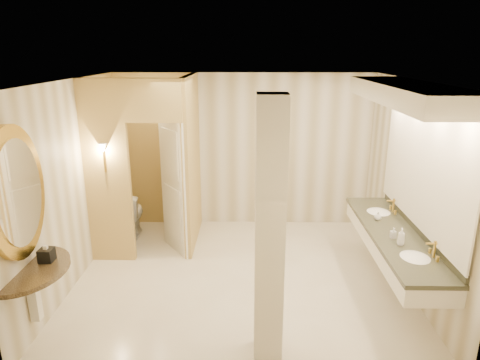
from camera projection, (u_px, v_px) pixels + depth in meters
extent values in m
plane|color=white|center=(240.00, 276.00, 6.04)|extent=(4.50, 4.50, 0.00)
plane|color=silver|center=(240.00, 81.00, 5.25)|extent=(4.50, 4.50, 0.00)
cube|color=beige|center=(242.00, 151.00, 7.56)|extent=(4.50, 0.02, 2.70)
cube|color=beige|center=(236.00, 255.00, 3.73)|extent=(4.50, 0.02, 2.70)
cube|color=beige|center=(71.00, 184.00, 5.68)|extent=(0.02, 4.00, 2.70)
cube|color=beige|center=(411.00, 186.00, 5.61)|extent=(0.02, 4.00, 2.70)
cube|color=tan|center=(192.00, 161.00, 6.85)|extent=(0.10, 1.50, 2.70)
cube|color=tan|center=(107.00, 174.00, 6.15)|extent=(0.65, 0.10, 2.70)
cube|color=tan|center=(153.00, 101.00, 5.83)|extent=(0.80, 0.10, 0.60)
cube|color=white|center=(174.00, 187.00, 6.54)|extent=(0.50, 0.68, 2.10)
cylinder|color=#B8933B|center=(104.00, 162.00, 6.03)|extent=(0.03, 0.03, 0.30)
cone|color=white|center=(103.00, 148.00, 5.97)|extent=(0.14, 0.14, 0.14)
cube|color=white|center=(393.00, 242.00, 5.41)|extent=(0.60, 2.55, 0.24)
cube|color=black|center=(394.00, 233.00, 5.38)|extent=(0.64, 2.59, 0.05)
cube|color=black|center=(417.00, 228.00, 5.35)|extent=(0.03, 2.55, 0.10)
ellipsoid|color=white|center=(415.00, 261.00, 4.72)|extent=(0.40, 0.44, 0.15)
cylinder|color=#B8933B|center=(434.00, 250.00, 4.68)|extent=(0.03, 0.03, 0.22)
ellipsoid|color=white|center=(378.00, 215.00, 6.04)|extent=(0.40, 0.44, 0.15)
cylinder|color=#B8933B|center=(393.00, 206.00, 6.00)|extent=(0.03, 0.03, 0.22)
cube|color=white|center=(425.00, 169.00, 5.12)|extent=(0.03, 2.55, 1.40)
cube|color=white|center=(410.00, 93.00, 4.87)|extent=(0.75, 2.75, 0.22)
cylinder|color=black|center=(26.00, 270.00, 4.49)|extent=(1.06, 1.06, 0.05)
cube|color=white|center=(34.00, 295.00, 4.57)|extent=(0.10, 0.10, 0.60)
cylinder|color=gold|center=(15.00, 193.00, 4.24)|extent=(0.07, 1.06, 1.06)
cylinder|color=white|center=(19.00, 193.00, 4.24)|extent=(0.02, 0.85, 0.85)
cube|color=white|center=(270.00, 234.00, 4.15)|extent=(0.29, 0.29, 2.70)
cube|color=black|center=(47.00, 255.00, 4.60)|extent=(0.15, 0.15, 0.14)
imported|color=white|center=(129.00, 214.00, 7.18)|extent=(0.50, 0.83, 0.83)
imported|color=beige|center=(393.00, 233.00, 5.17)|extent=(0.07, 0.07, 0.13)
imported|color=silver|center=(378.00, 216.00, 5.72)|extent=(0.12, 0.12, 0.12)
imported|color=#C6B28C|center=(401.00, 237.00, 4.97)|extent=(0.09, 0.10, 0.21)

